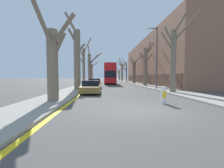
{
  "coord_description": "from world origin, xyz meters",
  "views": [
    {
      "loc": [
        -1.97,
        -7.48,
        1.71
      ],
      "look_at": [
        -0.35,
        22.91,
        0.21
      ],
      "focal_mm": 24.0,
      "sensor_mm": 36.0,
      "label": 1
    }
  ],
  "objects_px": {
    "street_tree_right_2": "(134,70)",
    "double_decker_bus": "(110,73)",
    "street_tree_left_0": "(53,61)",
    "lamp_post": "(156,55)",
    "street_tree_right_0": "(174,57)",
    "parked_car_0": "(91,87)",
    "street_tree_left_4": "(92,72)",
    "street_tree_right_4": "(122,71)",
    "street_tree_left_2": "(84,65)",
    "parked_car_1": "(95,84)",
    "street_tree_right_5": "(119,74)",
    "street_tree_left_1": "(77,58)",
    "traffic_bollard": "(163,95)",
    "street_tree_left_3": "(90,67)",
    "street_tree_right_1": "(146,65)",
    "street_tree_right_3": "(126,71)"
  },
  "relations": [
    {
      "from": "street_tree_right_5",
      "to": "double_decker_bus",
      "type": "relative_size",
      "value": 0.61
    },
    {
      "from": "street_tree_right_5",
      "to": "traffic_bollard",
      "type": "distance_m",
      "value": 61.75
    },
    {
      "from": "street_tree_right_5",
      "to": "lamp_post",
      "type": "relative_size",
      "value": 0.8
    },
    {
      "from": "street_tree_left_4",
      "to": "lamp_post",
      "type": "height_order",
      "value": "lamp_post"
    },
    {
      "from": "street_tree_left_4",
      "to": "double_decker_bus",
      "type": "bearing_deg",
      "value": -56.8
    },
    {
      "from": "street_tree_left_1",
      "to": "lamp_post",
      "type": "bearing_deg",
      "value": 0.68
    },
    {
      "from": "parked_car_1",
      "to": "lamp_post",
      "type": "xyz_separation_m",
      "value": [
        8.03,
        -2.79,
        3.79
      ]
    },
    {
      "from": "street_tree_right_2",
      "to": "traffic_bollard",
      "type": "height_order",
      "value": "street_tree_right_2"
    },
    {
      "from": "street_tree_right_4",
      "to": "street_tree_right_1",
      "type": "bearing_deg",
      "value": -89.6
    },
    {
      "from": "street_tree_right_4",
      "to": "street_tree_left_4",
      "type": "bearing_deg",
      "value": -122.46
    },
    {
      "from": "street_tree_left_2",
      "to": "street_tree_right_5",
      "type": "height_order",
      "value": "street_tree_left_2"
    },
    {
      "from": "street_tree_right_0",
      "to": "street_tree_right_2",
      "type": "xyz_separation_m",
      "value": [
        0.28,
        21.71,
        -0.48
      ]
    },
    {
      "from": "street_tree_left_0",
      "to": "street_tree_right_5",
      "type": "distance_m",
      "value": 61.89
    },
    {
      "from": "double_decker_bus",
      "to": "street_tree_right_5",
      "type": "bearing_deg",
      "value": 80.53
    },
    {
      "from": "street_tree_left_0",
      "to": "street_tree_right_5",
      "type": "height_order",
      "value": "street_tree_right_5"
    },
    {
      "from": "street_tree_right_3",
      "to": "parked_car_0",
      "type": "relative_size",
      "value": 1.88
    },
    {
      "from": "street_tree_left_0",
      "to": "parked_car_0",
      "type": "distance_m",
      "value": 6.28
    },
    {
      "from": "street_tree_right_2",
      "to": "double_decker_bus",
      "type": "bearing_deg",
      "value": -167.92
    },
    {
      "from": "street_tree_right_2",
      "to": "double_decker_bus",
      "type": "relative_size",
      "value": 0.7
    },
    {
      "from": "street_tree_left_4",
      "to": "street_tree_right_1",
      "type": "relative_size",
      "value": 0.85
    },
    {
      "from": "street_tree_left_0",
      "to": "double_decker_bus",
      "type": "relative_size",
      "value": 0.57
    },
    {
      "from": "double_decker_bus",
      "to": "street_tree_right_0",
      "type": "bearing_deg",
      "value": -73.77
    },
    {
      "from": "street_tree_left_3",
      "to": "street_tree_right_3",
      "type": "bearing_deg",
      "value": 51.68
    },
    {
      "from": "street_tree_left_1",
      "to": "parked_car_0",
      "type": "distance_m",
      "value": 5.27
    },
    {
      "from": "street_tree_left_3",
      "to": "lamp_post",
      "type": "relative_size",
      "value": 1.17
    },
    {
      "from": "street_tree_left_4",
      "to": "street_tree_right_0",
      "type": "relative_size",
      "value": 0.86
    },
    {
      "from": "street_tree_right_4",
      "to": "double_decker_bus",
      "type": "distance_m",
      "value": 25.09
    },
    {
      "from": "parked_car_0",
      "to": "street_tree_left_4",
      "type": "bearing_deg",
      "value": 94.54
    },
    {
      "from": "traffic_bollard",
      "to": "street_tree_right_2",
      "type": "bearing_deg",
      "value": 82.31
    },
    {
      "from": "street_tree_right_1",
      "to": "double_decker_bus",
      "type": "bearing_deg",
      "value": 124.54
    },
    {
      "from": "street_tree_right_0",
      "to": "street_tree_right_4",
      "type": "xyz_separation_m",
      "value": [
        0.04,
        44.71,
        0.34
      ]
    },
    {
      "from": "street_tree_left_1",
      "to": "street_tree_right_4",
      "type": "xyz_separation_m",
      "value": [
        10.64,
        41.04,
        0.03
      ]
    },
    {
      "from": "street_tree_right_5",
      "to": "street_tree_left_4",
      "type": "bearing_deg",
      "value": -111.0
    },
    {
      "from": "street_tree_left_1",
      "to": "street_tree_left_0",
      "type": "bearing_deg",
      "value": -89.64
    },
    {
      "from": "parked_car_1",
      "to": "traffic_bollard",
      "type": "distance_m",
      "value": 13.57
    },
    {
      "from": "street_tree_right_4",
      "to": "double_decker_bus",
      "type": "height_order",
      "value": "street_tree_right_4"
    },
    {
      "from": "street_tree_right_2",
      "to": "street_tree_left_4",
      "type": "bearing_deg",
      "value": 151.3
    },
    {
      "from": "street_tree_left_0",
      "to": "street_tree_right_0",
      "type": "relative_size",
      "value": 0.78
    },
    {
      "from": "double_decker_bus",
      "to": "street_tree_left_0",
      "type": "bearing_deg",
      "value": -100.17
    },
    {
      "from": "street_tree_left_0",
      "to": "parked_car_0",
      "type": "xyz_separation_m",
      "value": [
        1.98,
        5.58,
        -2.09
      ]
    },
    {
      "from": "street_tree_left_2",
      "to": "parked_car_1",
      "type": "xyz_separation_m",
      "value": [
        2.25,
        -4.7,
        -3.1
      ]
    },
    {
      "from": "street_tree_left_2",
      "to": "parked_car_1",
      "type": "distance_m",
      "value": 6.07
    },
    {
      "from": "street_tree_right_5",
      "to": "parked_car_0",
      "type": "bearing_deg",
      "value": -98.74
    },
    {
      "from": "street_tree_right_1",
      "to": "lamp_post",
      "type": "height_order",
      "value": "lamp_post"
    },
    {
      "from": "street_tree_right_4",
      "to": "parked_car_1",
      "type": "height_order",
      "value": "street_tree_right_4"
    },
    {
      "from": "street_tree_left_0",
      "to": "street_tree_right_2",
      "type": "distance_m",
      "value": 29.16
    },
    {
      "from": "street_tree_left_0",
      "to": "lamp_post",
      "type": "relative_size",
      "value": 0.75
    },
    {
      "from": "traffic_bollard",
      "to": "lamp_post",
      "type": "bearing_deg",
      "value": 73.33
    },
    {
      "from": "double_decker_bus",
      "to": "street_tree_left_1",
      "type": "bearing_deg",
      "value": -105.62
    },
    {
      "from": "street_tree_right_4",
      "to": "traffic_bollard",
      "type": "height_order",
      "value": "street_tree_right_4"
    }
  ]
}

